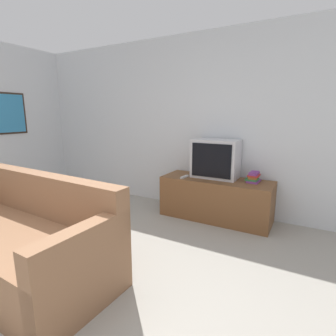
% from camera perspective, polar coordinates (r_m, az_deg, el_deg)
% --- Properties ---
extents(wall_back, '(9.00, 0.06, 2.60)m').
position_cam_1_polar(wall_back, '(4.04, 6.39, 9.43)').
color(wall_back, silver).
rests_on(wall_back, ground_plane).
extents(tv_stand, '(1.51, 0.55, 0.57)m').
position_cam_1_polar(tv_stand, '(3.76, 10.35, -6.60)').
color(tv_stand, brown).
rests_on(tv_stand, ground_plane).
extents(television, '(0.63, 0.38, 0.54)m').
position_cam_1_polar(television, '(3.73, 10.32, 2.02)').
color(television, silver).
rests_on(television, tv_stand).
extents(couch, '(2.17, 0.95, 0.89)m').
position_cam_1_polar(couch, '(2.90, -30.35, -13.47)').
color(couch, '#8C6042').
rests_on(couch, ground_plane).
extents(book_stack, '(0.18, 0.23, 0.13)m').
position_cam_1_polar(book_stack, '(3.63, 18.09, -1.96)').
color(book_stack, '#7A3884').
rests_on(book_stack, tv_stand).
extents(remote_on_stand, '(0.06, 0.17, 0.02)m').
position_cam_1_polar(remote_on_stand, '(3.70, 3.62, -1.93)').
color(remote_on_stand, '#B7B7B7').
rests_on(remote_on_stand, tv_stand).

